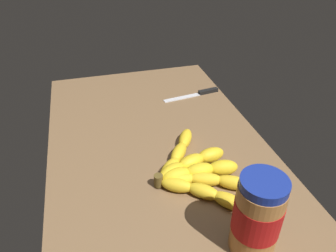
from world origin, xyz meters
The scene contains 4 objects.
ground_plane centered at (0.00, 0.00, -2.35)cm, with size 97.54×56.41×4.69cm, color brown.
banana_bunch centered at (-12.58, -5.26, 1.69)cm, with size 31.54×20.93×3.69cm.
peanut_butter_jar centered at (-33.15, -9.16, 8.13)cm, with size 8.43×8.43×16.40cm.
butter_knife centered at (24.79, -19.03, 0.46)cm, with size 4.30×19.76×1.20cm.
Camera 1 is at (-64.96, 15.45, 51.65)cm, focal length 34.38 mm.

